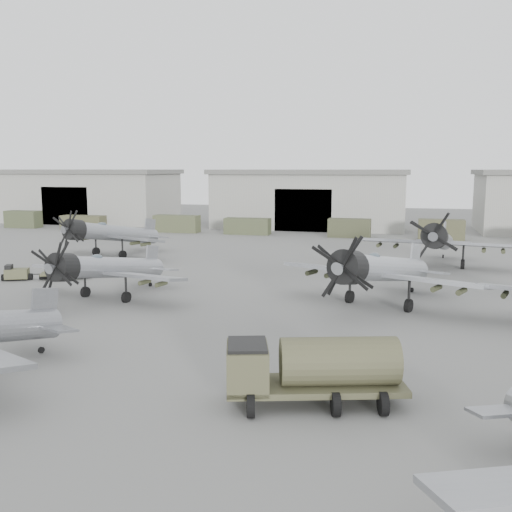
{
  "coord_description": "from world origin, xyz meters",
  "views": [
    {
      "loc": [
        13.84,
        -24.3,
        8.79
      ],
      "look_at": [
        3.49,
        15.48,
        2.5
      ],
      "focal_mm": 40.0,
      "sensor_mm": 36.0,
      "label": 1
    }
  ],
  "objects_px": {
    "fuel_tanker": "(313,366)",
    "tug_trailer": "(35,274)",
    "aircraft_mid_1": "(103,268)",
    "aircraft_mid_2": "(378,270)",
    "aircraft_far_0": "(107,233)",
    "aircraft_far_1": "(439,239)"
  },
  "relations": [
    {
      "from": "fuel_tanker",
      "to": "tug_trailer",
      "type": "height_order",
      "value": "fuel_tanker"
    },
    {
      "from": "aircraft_far_1",
      "to": "fuel_tanker",
      "type": "relative_size",
      "value": 2.02
    },
    {
      "from": "tug_trailer",
      "to": "fuel_tanker",
      "type": "bearing_deg",
      "value": -60.37
    },
    {
      "from": "aircraft_mid_1",
      "to": "fuel_tanker",
      "type": "xyz_separation_m",
      "value": [
        16.4,
        -13.61,
        -0.69
      ]
    },
    {
      "from": "aircraft_mid_1",
      "to": "fuel_tanker",
      "type": "bearing_deg",
      "value": -27.17
    },
    {
      "from": "aircraft_far_1",
      "to": "aircraft_mid_2",
      "type": "bearing_deg",
      "value": -97.19
    },
    {
      "from": "aircraft_mid_2",
      "to": "fuel_tanker",
      "type": "bearing_deg",
      "value": -73.04
    },
    {
      "from": "aircraft_mid_2",
      "to": "fuel_tanker",
      "type": "distance_m",
      "value": 16.21
    },
    {
      "from": "aircraft_far_0",
      "to": "fuel_tanker",
      "type": "height_order",
      "value": "aircraft_far_0"
    },
    {
      "from": "aircraft_far_0",
      "to": "fuel_tanker",
      "type": "distance_m",
      "value": 40.29
    },
    {
      "from": "aircraft_mid_2",
      "to": "fuel_tanker",
      "type": "height_order",
      "value": "aircraft_mid_2"
    },
    {
      "from": "aircraft_mid_1",
      "to": "tug_trailer",
      "type": "height_order",
      "value": "aircraft_mid_1"
    },
    {
      "from": "fuel_tanker",
      "to": "tug_trailer",
      "type": "relative_size",
      "value": 1.11
    },
    {
      "from": "tug_trailer",
      "to": "aircraft_far_1",
      "type": "bearing_deg",
      "value": 0.1
    },
    {
      "from": "aircraft_mid_1",
      "to": "aircraft_mid_2",
      "type": "relative_size",
      "value": 0.9
    },
    {
      "from": "aircraft_mid_2",
      "to": "tug_trailer",
      "type": "relative_size",
      "value": 2.1
    },
    {
      "from": "aircraft_far_0",
      "to": "tug_trailer",
      "type": "bearing_deg",
      "value": -67.96
    },
    {
      "from": "aircraft_mid_1",
      "to": "aircraft_mid_2",
      "type": "height_order",
      "value": "aircraft_mid_2"
    },
    {
      "from": "tug_trailer",
      "to": "aircraft_far_0",
      "type": "bearing_deg",
      "value": 67.69
    },
    {
      "from": "aircraft_far_1",
      "to": "tug_trailer",
      "type": "distance_m",
      "value": 34.64
    },
    {
      "from": "fuel_tanker",
      "to": "tug_trailer",
      "type": "distance_m",
      "value": 31.53
    },
    {
      "from": "aircraft_mid_1",
      "to": "fuel_tanker",
      "type": "height_order",
      "value": "aircraft_mid_1"
    }
  ]
}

